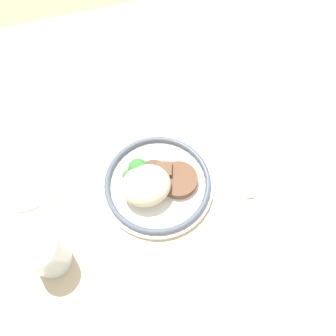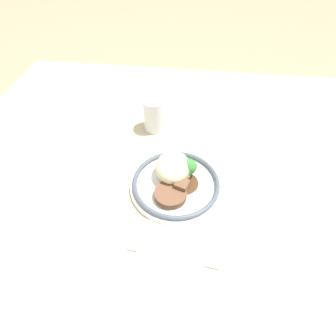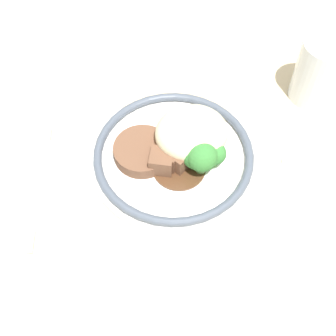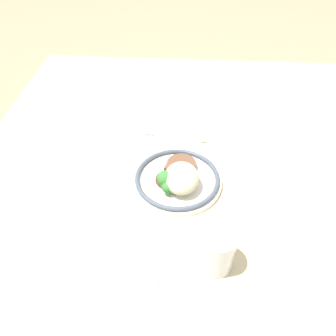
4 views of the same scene
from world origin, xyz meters
name	(u,v)px [view 4 (image 4 of 4)]	position (x,y,z in m)	size (l,w,h in m)	color
ground_plane	(195,184)	(0.00, 0.00, 0.00)	(8.00, 8.00, 0.00)	#998466
dining_table	(195,178)	(0.00, 0.00, 0.02)	(1.36, 1.28, 0.05)	beige
napkin	(178,137)	(-0.15, -0.06, 0.05)	(0.18, 0.15, 0.00)	white
plate	(177,178)	(0.05, -0.05, 0.07)	(0.23, 0.23, 0.08)	white
juice_glass	(217,252)	(0.28, 0.04, 0.10)	(0.07, 0.07, 0.10)	orange
fork	(182,138)	(-0.14, -0.04, 0.05)	(0.04, 0.19, 0.00)	silver
knife	(241,194)	(0.07, 0.12, 0.05)	(0.22, 0.07, 0.00)	silver
spoon	(157,268)	(0.30, -0.08, 0.05)	(0.14, 0.02, 0.01)	silver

